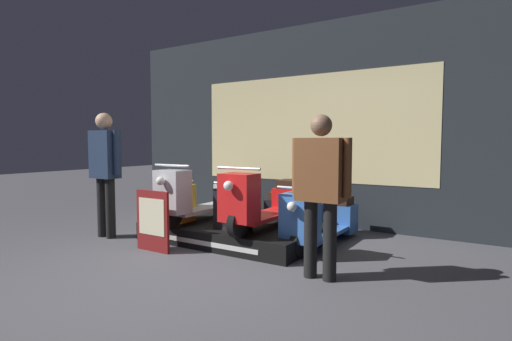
% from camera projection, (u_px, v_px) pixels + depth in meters
% --- Properties ---
extents(ground_plane, '(30.00, 30.00, 0.00)m').
position_uv_depth(ground_plane, '(177.00, 276.00, 3.95)').
color(ground_plane, '#4C4C51').
extents(shop_wall_back, '(7.14, 0.09, 3.20)m').
position_uv_depth(shop_wall_back, '(309.00, 125.00, 6.43)').
color(shop_wall_back, '#23282D').
rests_on(shop_wall_back, ground_plane).
extents(display_platform, '(2.32, 1.39, 0.23)m').
position_uv_depth(display_platform, '(235.00, 231.00, 5.44)').
color(display_platform, black).
rests_on(display_platform, ground_plane).
extents(scooter_display_left, '(0.58, 1.74, 0.82)m').
position_uv_depth(scooter_display_left, '(205.00, 196.00, 5.68)').
color(scooter_display_left, black).
rests_on(scooter_display_left, display_platform).
extents(scooter_display_right, '(0.58, 1.74, 0.82)m').
position_uv_depth(scooter_display_right, '(267.00, 202.00, 5.12)').
color(scooter_display_right, black).
rests_on(scooter_display_right, display_platform).
extents(scooter_backrow_0, '(0.58, 1.74, 0.82)m').
position_uv_depth(scooter_backrow_0, '(207.00, 207.00, 6.13)').
color(scooter_backrow_0, black).
rests_on(scooter_backrow_0, ground_plane).
extents(scooter_backrow_1, '(0.58, 1.74, 0.82)m').
position_uv_depth(scooter_backrow_1, '(259.00, 213.00, 5.62)').
color(scooter_backrow_1, black).
rests_on(scooter_backrow_1, ground_plane).
extents(scooter_backrow_2, '(0.58, 1.74, 0.82)m').
position_uv_depth(scooter_backrow_2, '(322.00, 220.00, 5.12)').
color(scooter_backrow_2, black).
rests_on(scooter_backrow_2, ground_plane).
extents(person_left_browsing, '(0.57, 0.23, 1.73)m').
position_uv_depth(person_left_browsing, '(105.00, 165.00, 5.52)').
color(person_left_browsing, black).
rests_on(person_left_browsing, ground_plane).
extents(person_right_browsing, '(0.60, 0.25, 1.59)m').
position_uv_depth(person_right_browsing, '(321.00, 183.00, 3.82)').
color(person_right_browsing, black).
rests_on(person_right_browsing, ground_plane).
extents(price_sign_board, '(0.52, 0.04, 0.74)m').
position_uv_depth(price_sign_board, '(153.00, 221.00, 4.84)').
color(price_sign_board, maroon).
rests_on(price_sign_board, ground_plane).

